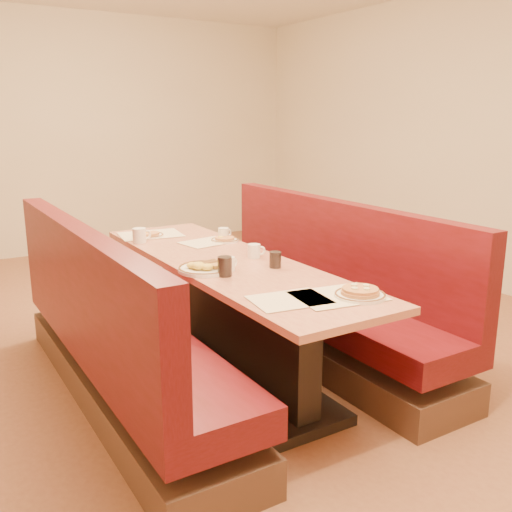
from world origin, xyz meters
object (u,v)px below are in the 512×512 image
pancake_plate (360,293)px  coffee_mug_d (140,235)px  eggs_plate (205,268)px  coffee_mug_c (224,233)px  soda_tumbler_mid (275,260)px  booth_right (319,301)px  coffee_mug_b (229,264)px  booth_left (115,343)px  soda_tumbler_near (225,266)px  diner_table (228,318)px  coffee_mug_a (255,251)px

pancake_plate → coffee_mug_d: (-0.48, 1.76, 0.03)m
eggs_plate → coffee_mug_c: size_ratio=2.96×
pancake_plate → soda_tumbler_mid: bearing=93.8°
booth_right → pancake_plate: bearing=-118.0°
pancake_plate → soda_tumbler_mid: 0.69m
coffee_mug_b → booth_left: bearing=145.5°
booth_right → coffee_mug_d: 1.34m
booth_left → booth_right: same height
booth_right → soda_tumbler_near: booth_right is taller
booth_right → eggs_plate: booth_right is taller
diner_table → coffee_mug_c: size_ratio=23.11×
coffee_mug_a → soda_tumbler_near: (-0.36, -0.27, 0.01)m
booth_left → coffee_mug_d: bearing=59.4°
coffee_mug_a → soda_tumbler_mid: size_ratio=1.15×
booth_right → coffee_mug_d: (-1.01, 0.77, 0.44)m
booth_left → coffee_mug_a: size_ratio=22.61×
coffee_mug_b → coffee_mug_c: (0.39, 0.78, 0.00)m
pancake_plate → coffee_mug_b: coffee_mug_b is taller
booth_left → coffee_mug_d: 1.00m
coffee_mug_b → soda_tumbler_mid: size_ratio=1.09×
diner_table → soda_tumbler_near: 0.56m
pancake_plate → soda_tumbler_near: soda_tumbler_near is taller
pancake_plate → booth_left: bearing=133.5°
diner_table → booth_right: 0.73m
diner_table → coffee_mug_d: 0.92m
booth_left → coffee_mug_b: booth_left is taller
pancake_plate → soda_tumbler_near: bearing=119.3°
eggs_plate → coffee_mug_d: size_ratio=2.39×
coffee_mug_c → soda_tumbler_near: size_ratio=0.97×
soda_tumbler_mid → coffee_mug_a: bearing=85.4°
booth_left → coffee_mug_c: 1.24m
coffee_mug_b → soda_tumbler_near: soda_tumbler_near is taller
pancake_plate → eggs_plate: bearing=117.3°
diner_table → coffee_mug_a: 0.46m
booth_right → soda_tumbler_mid: 0.78m
booth_left → booth_right: 1.46m
coffee_mug_b → pancake_plate: bearing=-83.8°
coffee_mug_d → soda_tumbler_mid: bearing=-65.3°
coffee_mug_c → soda_tumbler_near: 0.98m
coffee_mug_c → soda_tumbler_mid: (-0.12, -0.86, 0.01)m
diner_table → booth_left: booth_left is taller
diner_table → coffee_mug_c: bearing=63.3°
booth_left → soda_tumbler_mid: (0.89, -0.30, 0.44)m
booth_left → coffee_mug_a: 1.01m
soda_tumbler_mid → coffee_mug_b: bearing=162.5°
diner_table → eggs_plate: eggs_plate is taller
booth_right → booth_left: bearing=180.0°
soda_tumbler_near → soda_tumbler_mid: bearing=0.8°
booth_left → coffee_mug_c: (1.02, 0.56, 0.43)m
booth_right → coffee_mug_b: (-0.84, -0.21, 0.43)m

